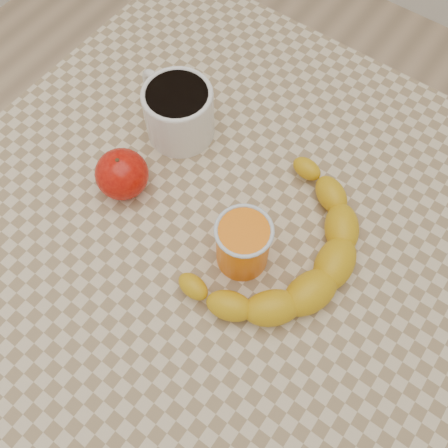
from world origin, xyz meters
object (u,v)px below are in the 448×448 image
Objects in this scene: orange_juice_glass at (243,244)px; apple at (122,174)px; coffee_mug at (178,110)px; banana at (278,248)px; table at (224,255)px.

orange_juice_glass is 1.03× the size of apple.
apple is (-0.20, -0.01, -0.01)m from orange_juice_glass.
banana is at bearing -20.76° from coffee_mug.
apple is 0.23× the size of banana.
coffee_mug is at bearing 90.06° from apple.
orange_juice_glass is 0.20m from apple.
table is 2.23× the size of banana.
apple reaches higher than table.
coffee_mug is 0.25m from banana.
orange_juice_glass is at bearing -30.78° from coffee_mug.
orange_juice_glass reaches higher than table.
table is at bearing -32.70° from coffee_mug.
coffee_mug is 1.78× the size of orange_juice_glass.
coffee_mug is at bearing 147.30° from table.
coffee_mug is 0.42× the size of banana.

